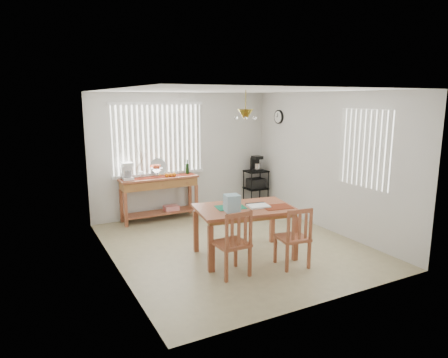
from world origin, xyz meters
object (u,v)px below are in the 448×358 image
sideboard (160,188)px  wire_cart (256,185)px  chair_left (233,244)px  chair_right (294,238)px  cart_items (256,164)px  dining_table (244,213)px

sideboard → wire_cart: bearing=-0.1°
wire_cart → chair_left: size_ratio=0.87×
sideboard → chair_right: size_ratio=1.73×
sideboard → wire_cart: (2.33, -0.00, -0.17)m
wire_cart → sideboard: bearing=179.9°
sideboard → cart_items: 2.35m
wire_cart → dining_table: wire_cart is taller
dining_table → chair_left: size_ratio=1.69×
chair_left → chair_right: 0.96m
cart_items → chair_left: (-2.30, -3.05, -0.53)m
chair_left → dining_table: bearing=47.0°
chair_left → wire_cart: bearing=53.0°
wire_cart → chair_right: chair_right is taller
wire_cart → cart_items: cart_items is taller
dining_table → chair_left: 0.79m
cart_items → sideboard: bearing=-179.9°
chair_right → dining_table: bearing=121.0°
wire_cart → dining_table: bearing=-125.6°
sideboard → wire_cart: size_ratio=1.91×
chair_right → cart_items: bearing=67.2°
chair_left → chair_right: bearing=-9.7°
sideboard → chair_right: chair_right is taller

